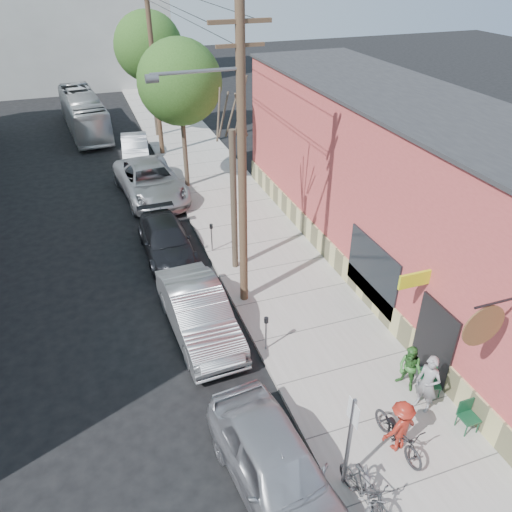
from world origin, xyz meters
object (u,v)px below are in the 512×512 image
object	(u,v)px
tree_leafy_mid	(180,82)
car_3	(151,182)
utility_pole_near	(240,161)
patio_chair_b	(469,417)
patio_chair_a	(431,383)
car_1	(199,313)
tree_bare	(234,203)
parking_meter_far	(211,233)
patron_green	(410,368)
bus	(84,113)
cyclist	(400,426)
tree_leafy_far	(148,47)
car_2	(166,240)
car_0	(277,468)
parked_bike_a	(366,490)
patron_grey	(428,384)
car_4	(135,148)
sign_post	(350,435)
parked_bike_b	(368,493)

from	to	relation	value
tree_leafy_mid	car_3	size ratio (longest dim) A/B	1.20
utility_pole_near	patio_chair_b	distance (m)	9.67
patio_chair_a	car_1	bearing A→B (deg)	155.25
tree_bare	parking_meter_far	bearing A→B (deg)	110.41
patron_green	bus	world-z (taller)	bus
bus	cyclist	bearing A→B (deg)	-83.75
tree_leafy_far	car_2	xyz separation A→B (m)	(-2.36, -15.55, -5.10)
car_0	car_3	size ratio (longest dim) A/B	0.79
utility_pole_near	patio_chair_a	world-z (taller)	utility_pole_near
tree_leafy_mid	car_0	size ratio (longest dim) A/B	1.51
parked_bike_a	tree_bare	bearing A→B (deg)	75.63
car_0	tree_leafy_far	bearing A→B (deg)	79.94
patio_chair_b	car_3	bearing A→B (deg)	106.37
car_0	patron_grey	bearing A→B (deg)	4.67
car_1	patio_chair_a	bearing A→B (deg)	-45.49
cyclist	patron_green	bearing A→B (deg)	-138.68
patio_chair_a	car_4	size ratio (longest dim) A/B	0.20
tree_leafy_far	car_0	xyz separation A→B (m)	(-2.00, -27.12, -4.95)
car_0	car_4	distance (m)	23.29
utility_pole_near	parked_bike_a	xyz separation A→B (m)	(0.12, -8.44, -4.74)
sign_post	tree_bare	distance (m)	10.02
parked_bike_a	patron_green	bearing A→B (deg)	29.78
parked_bike_a	car_2	bearing A→B (deg)	86.47
car_3	tree_bare	bearing A→B (deg)	-81.20
parked_bike_a	car_0	world-z (taller)	car_0
parked_bike_b	car_3	world-z (taller)	car_3
parked_bike_b	car_1	xyz separation A→B (m)	(-2.07, 7.31, 0.26)
tree_leafy_far	car_2	bearing A→B (deg)	-98.62
cyclist	car_1	distance (m)	7.16
parked_bike_a	sign_post	bearing A→B (deg)	91.04
tree_leafy_mid	parked_bike_a	world-z (taller)	tree_leafy_mid
bus	car_2	bearing A→B (deg)	-88.03
tree_bare	tree_leafy_mid	distance (m)	8.89
car_4	car_2	bearing A→B (deg)	-85.89
sign_post	car_1	bearing A→B (deg)	105.62
patio_chair_a	parked_bike_a	bearing A→B (deg)	-128.63
tree_bare	patio_chair_b	distance (m)	10.49
parking_meter_far	patron_green	size ratio (longest dim) A/B	0.84
car_0	bus	xyz separation A→B (m)	(-2.52, 29.87, 0.48)
patron_grey	tree_bare	bearing A→B (deg)	173.97
tree_bare	patio_chair_a	distance (m)	9.20
parked_bike_a	car_2	distance (m)	12.83
cyclist	car_2	world-z (taller)	cyclist
patron_grey	car_3	size ratio (longest dim) A/B	0.29
patio_chair_b	patron_green	world-z (taller)	patron_green
tree_bare	car_0	distance (m)	9.95
car_1	car_3	world-z (taller)	car_3
patio_chair_b	bus	distance (m)	31.04
utility_pole_near	cyclist	bearing A→B (deg)	-76.97
car_1	car_4	world-z (taller)	car_1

